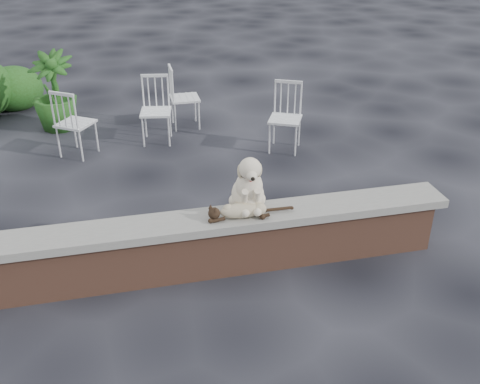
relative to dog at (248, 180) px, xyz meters
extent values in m
plane|color=black|center=(-1.19, -0.10, -0.87)|extent=(60.00, 60.00, 0.00)
cube|color=brown|center=(-1.19, -0.10, -0.62)|extent=(6.00, 0.30, 0.50)
cube|color=slate|center=(-1.19, -0.10, -0.33)|extent=(6.20, 0.40, 0.08)
imported|color=#214413|center=(-1.99, 3.98, -0.28)|extent=(0.83, 0.83, 1.17)
ellipsoid|color=#214413|center=(-2.74, 5.11, -0.54)|extent=(0.93, 0.86, 0.74)
camera|label=1|loc=(-1.06, -4.26, 2.26)|focal=40.84mm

